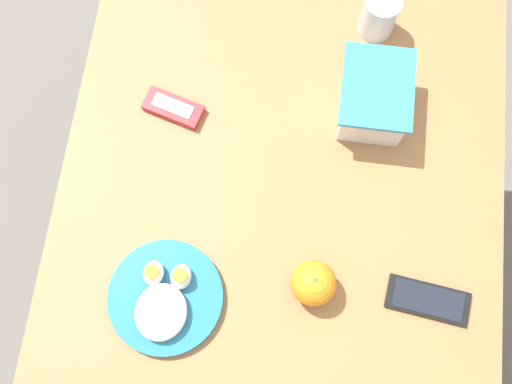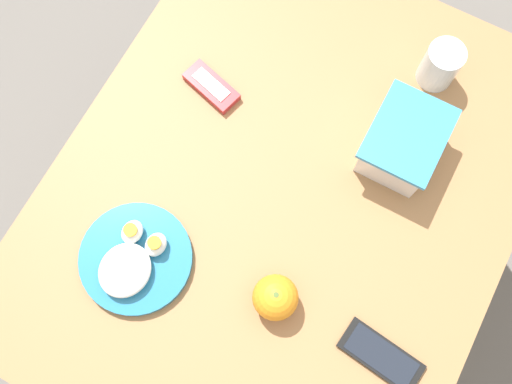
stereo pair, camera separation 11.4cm
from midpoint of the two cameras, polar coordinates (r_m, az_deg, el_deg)
ground_plane at (r=1.93m, az=-0.20°, el=-6.25°), size 10.00×10.00×0.00m
table at (r=1.27m, az=-0.30°, el=-1.09°), size 1.09×0.87×0.77m
food_container at (r=1.21m, az=8.45°, el=8.35°), size 0.17×0.14×0.10m
orange_fruit at (r=1.10m, az=2.54°, el=-9.21°), size 0.08×0.08×0.08m
rice_plate at (r=1.14m, az=-11.57°, el=-10.46°), size 0.21×0.21×0.05m
candy_bar at (r=1.24m, az=-10.48°, el=7.45°), size 0.08×0.13×0.02m
cell_phone at (r=1.16m, az=13.36°, el=-10.48°), size 0.08×0.16×0.01m
drinking_glass at (r=1.29m, az=9.14°, el=15.93°), size 0.08×0.08×0.10m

